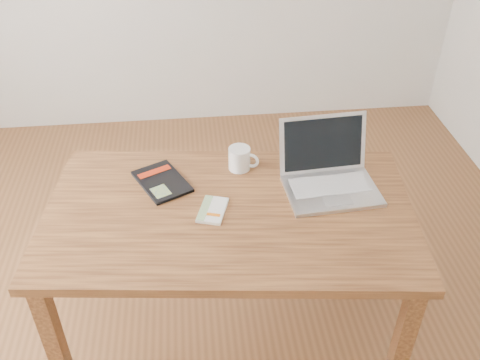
{
  "coord_description": "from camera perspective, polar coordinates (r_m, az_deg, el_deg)",
  "views": [
    {
      "loc": [
        0.07,
        -1.66,
        2.12
      ],
      "look_at": [
        0.25,
        0.02,
        0.85
      ],
      "focal_mm": 40.0,
      "sensor_mm": 36.0,
      "label": 1
    }
  ],
  "objects": [
    {
      "name": "laptop",
      "position": [
        2.25,
        9.43,
        0.66
      ],
      "size": [
        0.4,
        0.36,
        0.26
      ],
      "rotation": [
        0.0,
        0.0,
        0.07
      ],
      "color": "silver",
      "rests_on": "desk"
    },
    {
      "name": "desk",
      "position": [
        2.18,
        -1.14,
        -5.01
      ],
      "size": [
        1.55,
        1.0,
        0.75
      ],
      "rotation": [
        0.0,
        0.0,
        -0.11
      ],
      "color": "brown",
      "rests_on": "ground"
    },
    {
      "name": "black_guidebook",
      "position": [
        2.28,
        -8.34,
        -0.15
      ],
      "size": [
        0.27,
        0.31,
        0.01
      ],
      "rotation": [
        0.0,
        0.0,
        0.46
      ],
      "color": "black",
      "rests_on": "desk"
    },
    {
      "name": "white_guidebook",
      "position": [
        2.12,
        -2.95,
        -3.22
      ],
      "size": [
        0.14,
        0.18,
        0.01
      ],
      "rotation": [
        0.0,
        0.0,
        -0.3
      ],
      "color": "silver",
      "rests_on": "desk"
    },
    {
      "name": "room",
      "position": [
        1.83,
        -9.98,
        11.74
      ],
      "size": [
        4.04,
        4.04,
        2.7
      ],
      "color": "brown",
      "rests_on": "ground"
    },
    {
      "name": "coffee_mug",
      "position": [
        2.32,
        0.02,
        2.33
      ],
      "size": [
        0.13,
        0.1,
        0.1
      ],
      "rotation": [
        0.0,
        0.0,
        -0.42
      ],
      "color": "white",
      "rests_on": "desk"
    }
  ]
}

